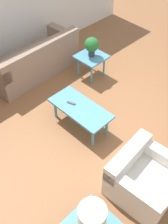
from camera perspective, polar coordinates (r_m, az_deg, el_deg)
ground_plane at (r=4.97m, az=5.68°, el=-2.68°), size 14.00×14.00×0.00m
wall_right at (r=6.18m, az=-16.94°, el=21.39°), size 0.12×7.20×2.70m
sofa at (r=6.04m, az=-10.71°, el=10.73°), size 0.95×2.10×0.86m
armchair at (r=4.03m, az=12.69°, el=-13.89°), size 0.94×0.98×0.70m
coffee_table at (r=4.65m, az=-0.84°, el=0.55°), size 1.16×0.55×0.46m
side_table_plant at (r=5.79m, az=1.62°, el=11.52°), size 0.59×0.59×0.53m
potted_plant at (r=5.62m, az=1.68°, el=14.30°), size 0.30×0.30×0.43m
table_lamp at (r=3.10m, az=1.77°, el=-21.75°), size 0.33×0.33×0.44m
remote_control at (r=4.69m, az=-2.83°, el=1.99°), size 0.16×0.09×0.02m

